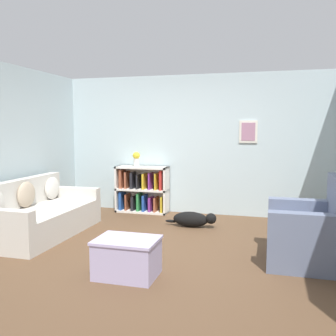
# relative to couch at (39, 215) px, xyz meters

# --- Properties ---
(ground_plane) EXTENTS (14.00, 14.00, 0.00)m
(ground_plane) POSITION_rel_couch_xyz_m (1.97, -0.15, -0.30)
(ground_plane) COLOR brown
(wall_back) EXTENTS (5.60, 0.13, 2.60)m
(wall_back) POSITION_rel_couch_xyz_m (1.97, 2.10, 1.00)
(wall_back) COLOR silver
(wall_back) RESTS_ON ground_plane
(couch) EXTENTS (0.95, 2.00, 0.83)m
(couch) POSITION_rel_couch_xyz_m (0.00, 0.00, 0.00)
(couch) COLOR beige
(couch) RESTS_ON ground_plane
(bookshelf) EXTENTS (1.01, 0.34, 0.88)m
(bookshelf) POSITION_rel_couch_xyz_m (0.99, 1.88, 0.12)
(bookshelf) COLOR silver
(bookshelf) RESTS_ON ground_plane
(recliner_chair) EXTENTS (0.91, 1.02, 1.05)m
(recliner_chair) POSITION_rel_couch_xyz_m (3.87, -0.17, 0.07)
(recliner_chair) COLOR slate
(recliner_chair) RESTS_ON ground_plane
(coffee_table) EXTENTS (0.68, 0.51, 0.42)m
(coffee_table) POSITION_rel_couch_xyz_m (1.89, -1.15, -0.07)
(coffee_table) COLOR #ADA3CC
(coffee_table) RESTS_ON ground_plane
(dog) EXTENTS (0.86, 0.23, 0.25)m
(dog) POSITION_rel_couch_xyz_m (2.17, 1.05, -0.17)
(dog) COLOR black
(dog) RESTS_ON ground_plane
(vase) EXTENTS (0.14, 0.14, 0.28)m
(vase) POSITION_rel_couch_xyz_m (0.89, 1.86, 0.74)
(vase) COLOR silver
(vase) RESTS_ON bookshelf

